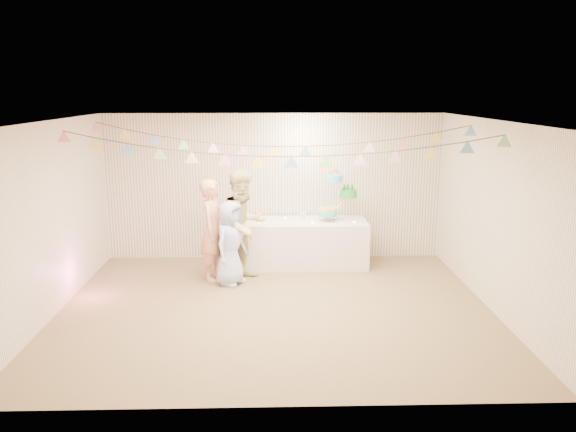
{
  "coord_description": "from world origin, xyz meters",
  "views": [
    {
      "loc": [
        -0.03,
        -7.38,
        2.99
      ],
      "look_at": [
        0.2,
        0.8,
        1.15
      ],
      "focal_mm": 35.0,
      "sensor_mm": 36.0,
      "label": 1
    }
  ],
  "objects_px": {
    "table": "(305,243)",
    "person_child": "(230,243)",
    "person_adult_a": "(213,230)",
    "person_adult_b": "(244,226)",
    "cake_stand": "(337,199)"
  },
  "relations": [
    {
      "from": "cake_stand",
      "to": "person_adult_a",
      "type": "bearing_deg",
      "value": -159.98
    },
    {
      "from": "cake_stand",
      "to": "person_child",
      "type": "distance_m",
      "value": 2.1
    },
    {
      "from": "table",
      "to": "person_adult_b",
      "type": "relative_size",
      "value": 1.18
    },
    {
      "from": "cake_stand",
      "to": "person_child",
      "type": "relative_size",
      "value": 0.62
    },
    {
      "from": "person_adult_b",
      "to": "table",
      "type": "bearing_deg",
      "value": -6.37
    },
    {
      "from": "table",
      "to": "person_adult_a",
      "type": "height_order",
      "value": "person_adult_a"
    },
    {
      "from": "cake_stand",
      "to": "person_adult_a",
      "type": "height_order",
      "value": "person_adult_a"
    },
    {
      "from": "table",
      "to": "person_adult_a",
      "type": "distance_m",
      "value": 1.72
    },
    {
      "from": "cake_stand",
      "to": "table",
      "type": "bearing_deg",
      "value": -174.81
    },
    {
      "from": "table",
      "to": "person_child",
      "type": "bearing_deg",
      "value": -142.11
    },
    {
      "from": "person_adult_a",
      "to": "person_adult_b",
      "type": "relative_size",
      "value": 0.92
    },
    {
      "from": "person_adult_b",
      "to": "person_adult_a",
      "type": "bearing_deg",
      "value": 134.12
    },
    {
      "from": "person_adult_a",
      "to": "person_adult_b",
      "type": "bearing_deg",
      "value": -81.94
    },
    {
      "from": "table",
      "to": "person_child",
      "type": "distance_m",
      "value": 1.58
    },
    {
      "from": "person_child",
      "to": "cake_stand",
      "type": "bearing_deg",
      "value": -29.88
    }
  ]
}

